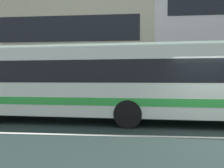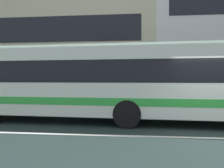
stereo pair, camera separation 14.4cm
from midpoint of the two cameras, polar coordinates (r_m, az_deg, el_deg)
The scene contains 5 objects.
ground_plane at distance 7.36m, azimuth 27.19°, elevation -12.53°, with size 160.00×160.00×0.00m, color #212F2D.
lane_centre_line at distance 7.36m, azimuth 27.19°, elevation -12.50°, with size 60.00×0.16×0.01m, color silver.
hedge_row_far at distance 12.86m, azimuth 17.02°, elevation -4.97°, with size 12.61×1.10×0.71m, color #215E24.
apartment_block_left at distance 23.49m, azimuth -23.01°, elevation 8.22°, with size 25.60×10.16×9.25m.
transit_bus at distance 8.99m, azimuth 0.54°, elevation 0.93°, with size 11.62×3.14×3.05m.
Camera 2 is at (-2.54, -6.65, 1.74)m, focal length 35.00 mm.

